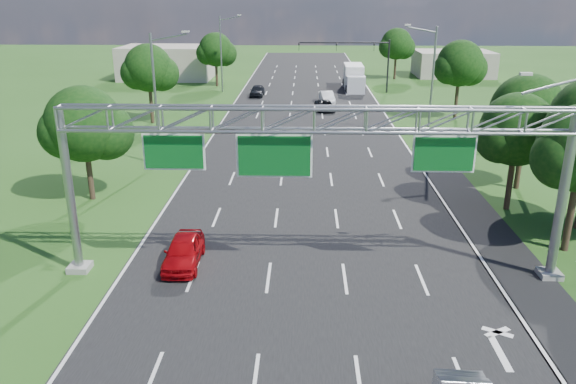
{
  "coord_description": "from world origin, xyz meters",
  "views": [
    {
      "loc": [
        -0.18,
        -12.11,
        12.64
      ],
      "look_at": [
        -0.98,
        14.92,
        3.1
      ],
      "focal_mm": 35.0,
      "sensor_mm": 36.0,
      "label": 1
    }
  ],
  "objects_px": {
    "sign_gantry": "(316,133)",
    "red_coupe": "(184,251)",
    "traffic_signal": "(362,54)",
    "box_truck": "(354,78)"
  },
  "relations": [
    {
      "from": "sign_gantry",
      "to": "red_coupe",
      "type": "distance_m",
      "value": 8.92
    },
    {
      "from": "sign_gantry",
      "to": "traffic_signal",
      "type": "bearing_deg",
      "value": 82.32
    },
    {
      "from": "sign_gantry",
      "to": "red_coupe",
      "type": "height_order",
      "value": "sign_gantry"
    },
    {
      "from": "traffic_signal",
      "to": "red_coupe",
      "type": "bearing_deg",
      "value": -104.53
    },
    {
      "from": "sign_gantry",
      "to": "red_coupe",
      "type": "bearing_deg",
      "value": 173.1
    },
    {
      "from": "traffic_signal",
      "to": "box_truck",
      "type": "distance_m",
      "value": 4.58
    },
    {
      "from": "sign_gantry",
      "to": "red_coupe",
      "type": "relative_size",
      "value": 5.55
    },
    {
      "from": "box_truck",
      "to": "red_coupe",
      "type": "bearing_deg",
      "value": -101.9
    },
    {
      "from": "sign_gantry",
      "to": "traffic_signal",
      "type": "height_order",
      "value": "sign_gantry"
    },
    {
      "from": "traffic_signal",
      "to": "red_coupe",
      "type": "xyz_separation_m",
      "value": [
        -13.54,
        -52.23,
        -4.45
      ]
    }
  ]
}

